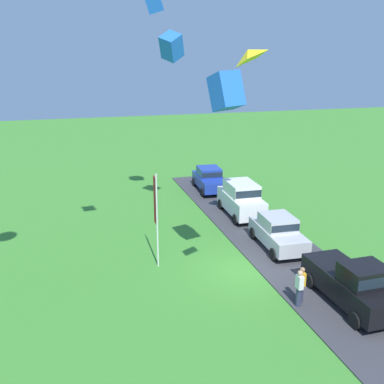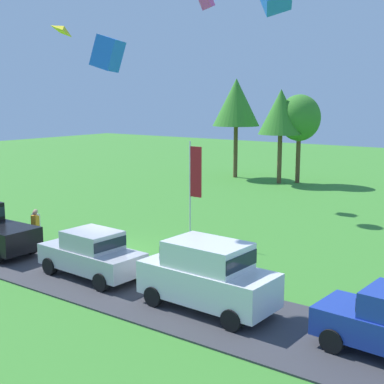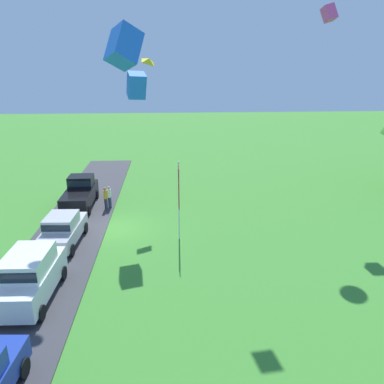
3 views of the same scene
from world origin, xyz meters
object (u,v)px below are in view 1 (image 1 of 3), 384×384
(car_pickup_by_flagpole, at_px, (354,283))
(kite_diamond_near_flag, at_px, (248,55))
(person_watching_sky, at_px, (301,285))
(kite_box_high_left, at_px, (226,91))
(car_suv_mid_row, at_px, (241,198))
(car_sedan_near_entrance, at_px, (209,178))
(person_beside_suv, at_px, (299,288))
(flag_banner, at_px, (156,207))
(car_sedan_far_end, at_px, (278,231))
(kite_box_trailing_tail, at_px, (172,46))
(kite_box_topmost, at_px, (153,0))

(car_pickup_by_flagpole, height_order, kite_diamond_near_flag, kite_diamond_near_flag)
(person_watching_sky, bearing_deg, kite_box_high_left, 50.75)
(car_suv_mid_row, bearing_deg, person_watching_sky, 171.43)
(car_sedan_near_entrance, xyz_separation_m, person_watching_sky, (-17.03, 1.41, -0.16))
(car_sedan_near_entrance, xyz_separation_m, kite_box_high_left, (-14.75, 4.20, 7.90))
(person_beside_suv, xyz_separation_m, kite_diamond_near_flag, (-1.18, 3.23, 9.48))
(flag_banner, bearing_deg, car_sedan_near_entrance, -29.71)
(car_pickup_by_flagpole, xyz_separation_m, person_beside_suv, (0.59, 2.23, -0.23))
(car_sedan_far_end, bearing_deg, car_sedan_near_entrance, 1.15)
(person_beside_suv, xyz_separation_m, kite_box_trailing_tail, (10.89, 2.80, 9.92))
(car_suv_mid_row, bearing_deg, kite_box_high_left, 152.94)
(kite_box_high_left, bearing_deg, car_suv_mid_row, -27.06)
(kite_diamond_near_flag, bearing_deg, person_beside_suv, -69.84)
(car_pickup_by_flagpole, xyz_separation_m, kite_diamond_near_flag, (-0.59, 5.46, 9.25))
(car_pickup_by_flagpole, height_order, kite_box_high_left, kite_box_high_left)
(person_watching_sky, height_order, kite_box_topmost, kite_box_topmost)
(car_suv_mid_row, distance_m, kite_box_trailing_tail, 10.60)
(car_pickup_by_flagpole, xyz_separation_m, flag_banner, (6.30, 7.19, 1.99))
(kite_box_high_left, bearing_deg, person_beside_suv, -134.71)
(kite_box_trailing_tail, bearing_deg, person_beside_suv, -165.56)
(person_beside_suv, xyz_separation_m, flag_banner, (5.71, 4.96, 2.22))
(kite_diamond_near_flag, bearing_deg, car_pickup_by_flagpole, -83.83)
(car_sedan_near_entrance, height_order, flag_banner, flag_banner)
(car_sedan_far_end, height_order, kite_box_trailing_tail, kite_box_trailing_tail)
(car_pickup_by_flagpole, relative_size, car_suv_mid_row, 1.08)
(car_suv_mid_row, bearing_deg, person_beside_suv, 170.44)
(car_suv_mid_row, bearing_deg, kite_box_trailing_tail, 94.03)
(kite_box_topmost, bearing_deg, flag_banner, 167.71)
(car_sedan_near_entrance, xyz_separation_m, flag_banner, (-11.57, 6.60, 2.05))
(flag_banner, relative_size, kite_box_high_left, 3.41)
(car_sedan_near_entrance, distance_m, kite_box_topmost, 14.29)
(flag_banner, bearing_deg, car_sedan_far_end, -89.29)
(kite_box_high_left, bearing_deg, car_pickup_by_flagpole, -123.14)
(kite_box_topmost, distance_m, kite_box_high_left, 10.68)
(car_suv_mid_row, xyz_separation_m, kite_box_trailing_tail, (-0.33, 4.69, 9.50))
(person_beside_suv, distance_m, kite_box_high_left, 8.82)
(kite_box_trailing_tail, bearing_deg, person_watching_sky, -164.05)
(person_beside_suv, bearing_deg, person_watching_sky, -43.69)
(car_suv_mid_row, xyz_separation_m, person_beside_suv, (-11.22, 1.89, -0.42))
(kite_box_high_left, height_order, kite_diamond_near_flag, kite_diamond_near_flag)
(car_sedan_far_end, height_order, car_suv_mid_row, car_suv_mid_row)
(car_sedan_far_end, bearing_deg, kite_diamond_near_flag, 143.82)
(car_sedan_near_entrance, distance_m, kite_diamond_near_flag, 21.25)
(car_sedan_near_entrance, relative_size, kite_diamond_near_flag, 4.75)
(person_beside_suv, height_order, kite_box_topmost, kite_box_topmost)
(person_watching_sky, relative_size, kite_box_trailing_tail, 1.28)
(car_sedan_near_entrance, relative_size, kite_box_high_left, 3.14)
(car_suv_mid_row, relative_size, person_watching_sky, 2.72)
(kite_diamond_near_flag, bearing_deg, car_suv_mid_row, -22.41)
(car_sedan_far_end, height_order, car_sedan_near_entrance, same)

